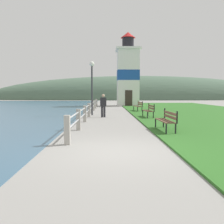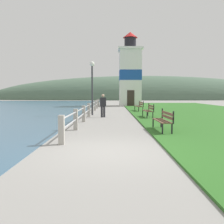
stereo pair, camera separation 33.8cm
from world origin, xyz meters
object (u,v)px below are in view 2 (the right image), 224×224
object	(u,v)px
park_bench_midway	(149,110)
park_bench_far	(140,105)
park_bench_near	(164,119)
lighthouse	(130,74)
person_strolling	(103,105)
lamp_post	(92,78)

from	to	relation	value
park_bench_midway	park_bench_far	distance (m)	5.73
park_bench_near	park_bench_midway	distance (m)	5.97
lighthouse	person_strolling	distance (m)	16.15
park_bench_near	person_strolling	distance (m)	6.95
park_bench_midway	person_strolling	size ratio (longest dim) A/B	1.11
park_bench_midway	person_strolling	xyz separation A→B (m)	(-3.06, 0.38, 0.32)
park_bench_near	lamp_post	distance (m)	9.03
park_bench_near	person_strolling	bearing A→B (deg)	-67.78
park_bench_far	lighthouse	distance (m)	10.80
park_bench_far	park_bench_midway	bearing A→B (deg)	83.87
lighthouse	park_bench_far	bearing A→B (deg)	-89.21
park_bench_far	lamp_post	world-z (taller)	lamp_post
park_bench_near	person_strolling	size ratio (longest dim) A/B	1.23
park_bench_near	park_bench_far	world-z (taller)	same
lighthouse	lamp_post	distance (m)	14.51
park_bench_midway	lighthouse	world-z (taller)	lighthouse
park_bench_far	person_strolling	size ratio (longest dim) A/B	1.13
park_bench_midway	park_bench_far	xyz separation A→B (m)	(0.02, 5.73, 0.00)
park_bench_far	person_strolling	distance (m)	6.19
park_bench_midway	lighthouse	size ratio (longest dim) A/B	0.19
park_bench_far	person_strolling	world-z (taller)	person_strolling
park_bench_near	park_bench_midway	bearing A→B (deg)	-94.05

